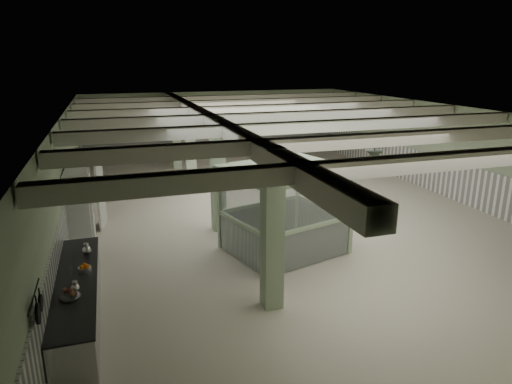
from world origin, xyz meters
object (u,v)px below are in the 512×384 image
object	(u,v)px
prep_counter	(79,299)
walkin_cooler	(81,202)
guard_booth	(285,194)
filing_cabinet	(339,222)

from	to	relation	value
prep_counter	walkin_cooler	xyz separation A→B (m)	(-0.08, 4.88, 0.68)
walkin_cooler	prep_counter	bearing A→B (deg)	-89.01
walkin_cooler	guard_booth	world-z (taller)	guard_booth
prep_counter	walkin_cooler	size ratio (longest dim) A/B	1.88
walkin_cooler	guard_booth	bearing A→B (deg)	-27.75
prep_counter	guard_booth	distance (m)	5.89
guard_booth	prep_counter	bearing A→B (deg)	-175.41
prep_counter	guard_booth	bearing A→B (deg)	20.24
walkin_cooler	filing_cabinet	distance (m)	7.81
prep_counter	walkin_cooler	distance (m)	4.93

